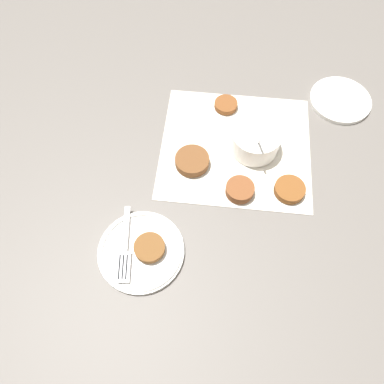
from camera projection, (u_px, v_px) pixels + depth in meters
The scene contains 11 objects.
ground_plane at pixel (243, 148), 0.90m from camera, with size 4.00×4.00×0.00m, color #605B56.
napkin at pixel (236, 147), 0.90m from camera, with size 0.36×0.34×0.00m.
sauce_bowl at pixel (255, 140), 0.88m from camera, with size 0.12×0.12×0.11m.
fritter_0 at pixel (192, 161), 0.87m from camera, with size 0.08×0.08×0.02m.
fritter_1 at pixel (290, 189), 0.83m from camera, with size 0.07×0.07×0.02m.
fritter_2 at pixel (240, 190), 0.83m from camera, with size 0.06×0.06×0.02m.
fritter_3 at pixel (226, 105), 0.95m from camera, with size 0.06×0.06×0.01m.
serving_plate at pixel (141, 251), 0.77m from camera, with size 0.18×0.18×0.02m.
fritter_on_plate at pixel (150, 248), 0.76m from camera, with size 0.06×0.06×0.01m.
fork at pixel (124, 252), 0.76m from camera, with size 0.04×0.17×0.00m.
extra_saucer at pixel (340, 100), 0.97m from camera, with size 0.16×0.16×0.01m.
Camera 1 is at (0.08, 0.53, 0.74)m, focal length 35.00 mm.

